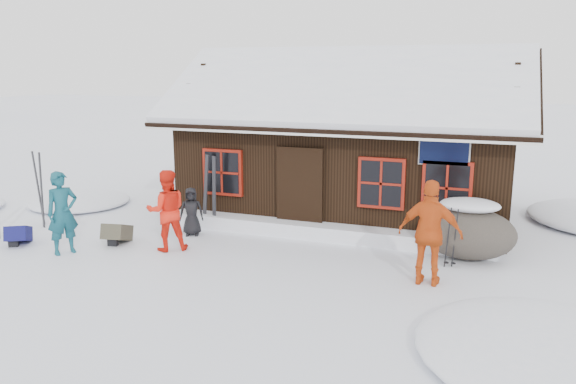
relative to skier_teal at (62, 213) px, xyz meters
name	(u,v)px	position (x,y,z in m)	size (l,w,h in m)	color
ground	(219,261)	(3.28, 0.66, -0.88)	(120.00, 120.00, 0.00)	white
mountain_hut	(352,154)	(4.78, 5.64, 0.70)	(8.90, 6.09, 4.42)	black
snow_drift	(322,231)	(4.78, 2.91, -0.70)	(7.60, 0.60, 0.35)	white
snow_mounds	(323,244)	(4.93, 2.52, -0.88)	(20.60, 13.20, 0.48)	white
skier_teal	(62,213)	(0.00, 0.00, 0.00)	(0.64, 0.42, 1.76)	#124957
skier_orange_left	(167,210)	(1.92, 0.95, 0.00)	(0.85, 0.66, 1.75)	red
skier_orange_right	(430,233)	(7.40, 0.87, 0.08)	(1.13, 0.47, 1.92)	#D45015
skier_crouched	(191,212)	(1.84, 2.10, -0.31)	(0.55, 0.36, 1.13)	black
boulder	(468,231)	(7.99, 2.63, -0.31)	(1.91, 1.43, 1.12)	#4D463D
ski_pair_mid	(40,190)	(-2.10, 1.58, 0.02)	(0.51, 0.34, 1.89)	black
ski_pair_right	(210,193)	(1.97, 2.80, 0.00)	(0.52, 0.22, 1.85)	black
ski_poles	(451,239)	(7.71, 1.95, -0.30)	(0.22, 0.11, 1.23)	black
backpack_blue	(19,238)	(-1.39, 0.11, -0.72)	(0.45, 0.60, 0.33)	#121350
backpack_olive	(117,236)	(0.61, 0.94, -0.71)	(0.48, 0.64, 0.35)	#444031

